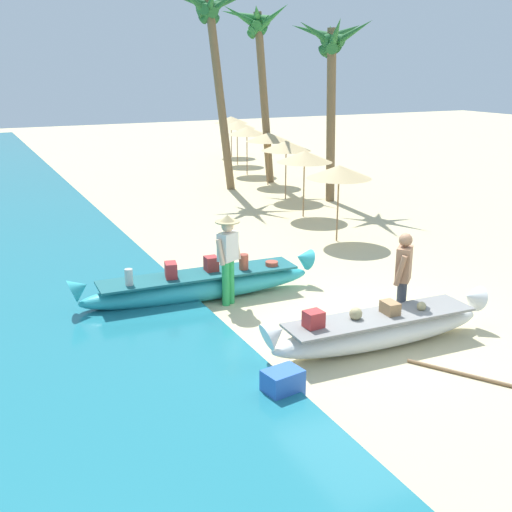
{
  "coord_description": "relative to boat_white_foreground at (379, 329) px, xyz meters",
  "views": [
    {
      "loc": [
        -5.94,
        -7.76,
        4.23
      ],
      "look_at": [
        -1.15,
        2.06,
        0.9
      ],
      "focal_mm": 43.91,
      "sensor_mm": 36.0,
      "label": 1
    }
  ],
  "objects": [
    {
      "name": "palm_tree_leaning_seaward",
      "position": [
        2.57,
        12.98,
        5.16
      ],
      "size": [
        2.76,
        2.74,
        6.68
      ],
      "color": "brown",
      "rests_on": "ground"
    },
    {
      "name": "person_tourist_customer",
      "position": [
        0.75,
        0.42,
        0.64
      ],
      "size": [
        0.53,
        0.52,
        1.65
      ],
      "color": "#333842",
      "rests_on": "ground"
    },
    {
      "name": "parasol_row_6",
      "position": [
        6.58,
        20.59,
        1.46
      ],
      "size": [
        1.6,
        1.6,
        1.91
      ],
      "color": "#8E6B47",
      "rests_on": "ground"
    },
    {
      "name": "boat_cyan_midground",
      "position": [
        -1.78,
        3.13,
        0.0
      ],
      "size": [
        4.79,
        0.89,
        0.82
      ],
      "color": "#33B2BC",
      "rests_on": "ground"
    },
    {
      "name": "parasol_row_3",
      "position": [
        4.77,
        13.17,
        1.46
      ],
      "size": [
        1.6,
        1.6,
        1.91
      ],
      "color": "#8E6B47",
      "rests_on": "ground"
    },
    {
      "name": "person_vendor_hatted",
      "position": [
        -1.39,
        2.7,
        0.69
      ],
      "size": [
        0.57,
        0.45,
        1.7
      ],
      "color": "green",
      "rests_on": "ground"
    },
    {
      "name": "palm_tree_tall_inland",
      "position": [
        5.16,
        9.7,
        4.25
      ],
      "size": [
        2.37,
        2.81,
        5.66
      ],
      "color": "brown",
      "rests_on": "ground"
    },
    {
      "name": "parasol_row_4",
      "position": [
        5.04,
        15.55,
        1.46
      ],
      "size": [
        1.6,
        1.6,
        1.91
      ],
      "color": "#8E6B47",
      "rests_on": "ground"
    },
    {
      "name": "parasol_row_5",
      "position": [
        5.77,
        18.12,
        1.46
      ],
      "size": [
        1.6,
        1.6,
        1.91
      ],
      "color": "#8E6B47",
      "rests_on": "ground"
    },
    {
      "name": "parasol_row_0",
      "position": [
        2.81,
        5.51,
        1.46
      ],
      "size": [
        1.6,
        1.6,
        1.91
      ],
      "color": "#8E6B47",
      "rests_on": "ground"
    },
    {
      "name": "boat_white_foreground",
      "position": [
        0.0,
        0.0,
        0.0
      ],
      "size": [
        4.06,
        0.85,
        0.79
      ],
      "color": "white",
      "rests_on": "ground"
    },
    {
      "name": "ground_plane",
      "position": [
        0.26,
        0.51,
        -0.29
      ],
      "size": [
        80.0,
        80.0,
        0.0
      ],
      "primitive_type": "plane",
      "color": "beige"
    },
    {
      "name": "parasol_row_2",
      "position": [
        4.11,
        10.59,
        1.46
      ],
      "size": [
        1.6,
        1.6,
        1.91
      ],
      "color": "#8E6B47",
      "rests_on": "ground"
    },
    {
      "name": "cooler_box",
      "position": [
        -2.1,
        -0.73,
        -0.1
      ],
      "size": [
        0.55,
        0.44,
        0.39
      ],
      "primitive_type": "cube",
      "rotation": [
        0.0,
        0.0,
        0.16
      ],
      "color": "blue",
      "rests_on": "ground"
    },
    {
      "name": "palm_tree_mid_cluster",
      "position": [
        4.61,
        13.63,
        4.81
      ],
      "size": [
        2.47,
        2.82,
        6.36
      ],
      "color": "brown",
      "rests_on": "ground"
    },
    {
      "name": "parasol_row_1",
      "position": [
        3.39,
        8.18,
        1.46
      ],
      "size": [
        1.6,
        1.6,
        1.91
      ],
      "color": "#8E6B47",
      "rests_on": "ground"
    },
    {
      "name": "paddle",
      "position": [
        0.67,
        -1.61,
        -0.26
      ],
      "size": [
        1.14,
        1.64,
        0.05
      ],
      "color": "#8E6B47",
      "rests_on": "ground"
    }
  ]
}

